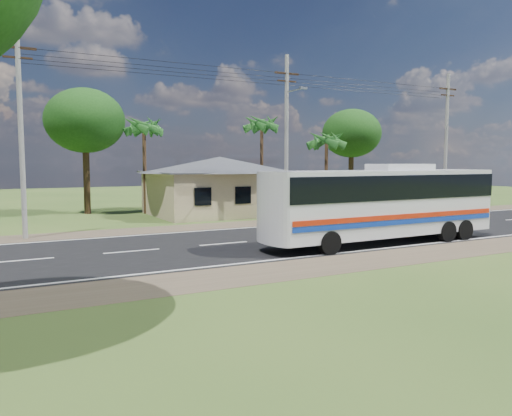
{
  "coord_description": "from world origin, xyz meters",
  "views": [
    {
      "loc": [
        -14.35,
        -22.11,
        4.01
      ],
      "look_at": [
        -2.18,
        1.0,
        1.59
      ],
      "focal_mm": 35.0,
      "sensor_mm": 36.0,
      "label": 1
    }
  ],
  "objects_px": {
    "waiting_shed": "(380,178)",
    "person": "(469,204)",
    "coach_bus": "(384,198)",
    "motorcycle": "(280,214)"
  },
  "relations": [
    {
      "from": "waiting_shed",
      "to": "person",
      "type": "height_order",
      "value": "waiting_shed"
    },
    {
      "from": "person",
      "to": "waiting_shed",
      "type": "bearing_deg",
      "value": -47.52
    },
    {
      "from": "coach_bus",
      "to": "person",
      "type": "height_order",
      "value": "coach_bus"
    },
    {
      "from": "waiting_shed",
      "to": "coach_bus",
      "type": "distance_m",
      "value": 15.88
    },
    {
      "from": "coach_bus",
      "to": "person",
      "type": "relative_size",
      "value": 8.58
    },
    {
      "from": "coach_bus",
      "to": "motorcycle",
      "type": "bearing_deg",
      "value": 86.8
    },
    {
      "from": "waiting_shed",
      "to": "motorcycle",
      "type": "xyz_separation_m",
      "value": [
        -10.0,
        -1.25,
        -2.29
      ]
    },
    {
      "from": "waiting_shed",
      "to": "person",
      "type": "relative_size",
      "value": 3.53
    },
    {
      "from": "coach_bus",
      "to": "motorcycle",
      "type": "height_order",
      "value": "coach_bus"
    },
    {
      "from": "waiting_shed",
      "to": "motorcycle",
      "type": "distance_m",
      "value": 10.33
    }
  ]
}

